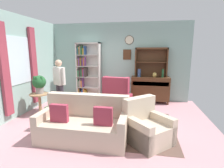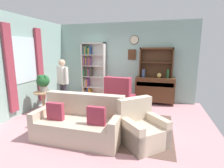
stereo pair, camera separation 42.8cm
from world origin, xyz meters
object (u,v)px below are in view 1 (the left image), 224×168
bottle_wine (163,73)px  armchair_floral (147,128)px  vase_tall (139,73)px  couch_floral (84,125)px  wingback_chair (117,97)px  potted_plant_small (48,111)px  sideboard_hutch (151,58)px  plant_stand (40,102)px  sideboard (150,88)px  bookshelf (87,72)px  person_reading (59,82)px  potted_plant_large (39,83)px  vase_round (155,75)px

bottle_wine → armchair_floral: bottle_wine is taller
vase_tall → couch_floral: bearing=-110.2°
armchair_floral → wingback_chair: 2.05m
potted_plant_small → couch_floral: bearing=-33.6°
sideboard_hutch → plant_stand: size_ratio=1.74×
sideboard → vase_tall: (-0.39, -0.08, 0.55)m
plant_stand → potted_plant_small: size_ratio=1.86×
sideboard_hutch → plant_stand: (-3.11, -1.92, -1.17)m
wingback_chair → bookshelf: bearing=142.7°
armchair_floral → person_reading: (-2.57, 1.39, 0.62)m
vase_tall → couch_floral: (-1.03, -2.81, -0.74)m
couch_floral → wingback_chair: wingback_chair is taller
couch_floral → plant_stand: (-1.69, 1.07, 0.08)m
sideboard → bottle_wine: (0.39, -0.09, 0.56)m
bookshelf → person_reading: bookshelf is taller
bottle_wine → couch_floral: size_ratio=0.16×
bookshelf → person_reading: size_ratio=1.35×
couch_floral → armchair_floral: 1.29m
armchair_floral → potted_plant_large: size_ratio=2.12×
sideboard_hutch → wingback_chair: bearing=-134.5°
sideboard → couch_floral: size_ratio=0.72×
vase_tall → couch_floral: vase_tall is taller
armchair_floral → bottle_wine: bearing=79.0°
vase_round → potted_plant_small: 3.57m
potted_plant_small → wingback_chair: bearing=31.4°
couch_floral → sideboard: bearing=63.8°
sideboard → vase_round: size_ratio=7.65×
bottle_wine → potted_plant_small: (-3.15, -1.90, -0.87)m
sideboard → sideboard_hutch: sideboard_hutch is taller
bottle_wine → sideboard_hutch: bearing=153.0°
sideboard → potted_plant_large: (-3.11, -1.78, 0.42)m
bookshelf → armchair_floral: size_ratio=1.94×
potted_plant_small → sideboard_hutch: bearing=37.3°
bookshelf → vase_round: bearing=-3.4°
bookshelf → sideboard: (2.35, -0.08, -0.52)m
vase_round → bottle_wine: bearing=-4.9°
vase_tall → bottle_wine: size_ratio=0.93×
sideboard → vase_round: bearing=-27.2°
wingback_chair → armchair_floral: bearing=-64.3°
vase_round → wingback_chair: 1.57m
plant_stand → armchair_floral: bearing=-17.8°
sideboard → person_reading: size_ratio=0.83×
sideboard_hutch → plant_stand: 3.84m
vase_round → potted_plant_small: size_ratio=0.50×
plant_stand → sideboard_hutch: bearing=31.7°
armchair_floral → potted_plant_large: (-2.98, 0.99, 0.64)m
bookshelf → wingback_chair: (1.33, -1.01, -0.64)m
wingback_chair → vase_round: bearing=36.8°
vase_round → couch_floral: vase_round is taller
wingback_chair → vase_tall: bearing=53.4°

